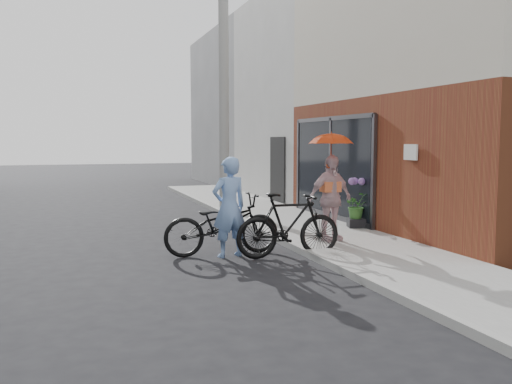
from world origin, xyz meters
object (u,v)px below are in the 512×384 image
officer (229,207)px  kimono_woman (330,198)px  planter (356,223)px  utility_pole (224,87)px  bike_left (222,225)px  bike_right (289,225)px

officer → kimono_woman: kimono_woman is taller
planter → kimono_woman: bearing=-135.7°
utility_pole → bike_left: (-1.55, -5.38, -2.95)m
bike_left → utility_pole: bearing=-14.8°
bike_left → bike_right: bearing=-117.0°
utility_pole → planter: size_ratio=18.93×
kimono_woman → utility_pole: bearing=85.2°
utility_pole → bike_left: utility_pole is taller
utility_pole → bike_right: (-0.50, -5.94, -2.93)m
bike_left → planter: (3.45, 1.31, -0.33)m
kimono_woman → planter: 1.94m
bike_right → officer: bearing=70.7°
officer → kimono_woman: 2.10m
planter → bike_left: bearing=-159.3°
officer → bike_left: (-0.08, 0.19, -0.33)m
bike_left → kimono_woman: kimono_woman is taller
bike_left → planter: 3.70m
utility_pole → bike_left: bearing=-106.1°
bike_left → officer: bearing=-156.1°
officer → utility_pole: bearing=-115.6°
officer → planter: officer is taller
utility_pole → bike_right: size_ratio=3.69×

